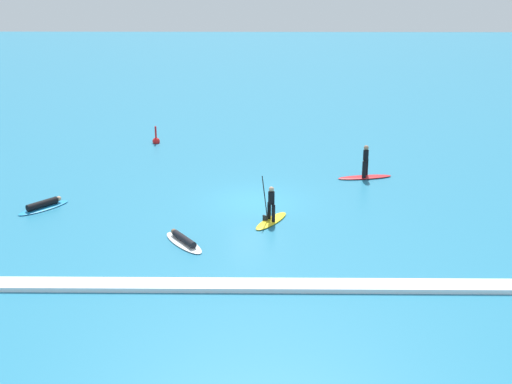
{
  "coord_description": "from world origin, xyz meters",
  "views": [
    {
      "loc": [
        0.31,
        -32.58,
        12.39
      ],
      "look_at": [
        0.0,
        0.0,
        0.5
      ],
      "focal_mm": 51.11,
      "sensor_mm": 36.0,
      "label": 1
    }
  ],
  "objects": [
    {
      "name": "surfer_on_yellow_board",
      "position": [
        0.69,
        -2.51,
        0.41
      ],
      "size": [
        1.8,
        2.42,
        2.16
      ],
      "rotation": [
        0.0,
        0.0,
        4.18
      ],
      "color": "yellow",
      "rests_on": "ground_plane"
    },
    {
      "name": "marker_buoy",
      "position": [
        -6.18,
        10.01,
        0.17
      ],
      "size": [
        0.45,
        0.45,
        1.17
      ],
      "color": "red",
      "rests_on": "ground_plane"
    },
    {
      "name": "surfer_on_blue_board",
      "position": [
        -9.92,
        -0.98,
        0.15
      ],
      "size": [
        2.29,
        2.42,
        0.41
      ],
      "rotation": [
        0.0,
        0.0,
        0.84
      ],
      "color": "#1E8CD1",
      "rests_on": "ground_plane"
    },
    {
      "name": "ground_plane",
      "position": [
        0.0,
        0.0,
        0.0
      ],
      "size": [
        120.0,
        120.0,
        0.0
      ],
      "primitive_type": "plane",
      "color": "teal",
      "rests_on": "ground"
    },
    {
      "name": "surfer_on_red_board",
      "position": [
        5.67,
        3.57,
        0.41
      ],
      "size": [
        2.94,
        1.13,
        1.78
      ],
      "rotation": [
        0.0,
        0.0,
        0.18
      ],
      "color": "red",
      "rests_on": "ground_plane"
    },
    {
      "name": "surfer_on_white_board",
      "position": [
        -2.97,
        -4.91,
        0.13
      ],
      "size": [
        2.15,
        2.62,
        0.37
      ],
      "rotation": [
        0.0,
        0.0,
        2.18
      ],
      "color": "white",
      "rests_on": "ground_plane"
    },
    {
      "name": "wave_crest",
      "position": [
        0.0,
        -8.82,
        0.09
      ],
      "size": [
        23.83,
        0.9,
        0.18
      ],
      "primitive_type": "cube",
      "color": "white",
      "rests_on": "ground_plane"
    }
  ]
}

